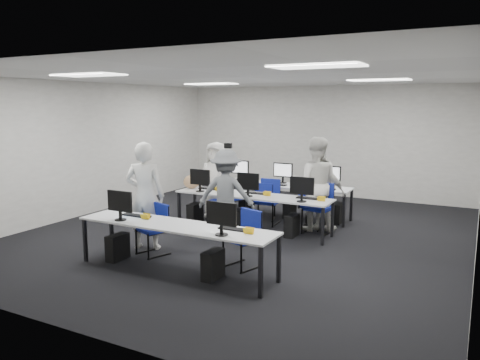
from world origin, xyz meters
The scene contains 23 objects.
room centered at (0.00, 0.00, 1.50)m, with size 9.00×9.02×3.00m.
ceiling_panels centered at (0.00, 0.00, 2.98)m, with size 5.20×4.60×0.02m.
desk_front centered at (0.00, -2.40, 0.68)m, with size 3.20×0.70×0.73m.
desk_mid centered at (0.00, 0.20, 0.68)m, with size 3.20×0.70×0.73m.
desk_back centered at (0.00, 1.60, 0.68)m, with size 3.20×0.70×0.73m.
equipment_front centered at (-0.19, -2.42, 0.36)m, with size 2.51×0.41×1.19m.
equipment_mid centered at (-0.19, 0.18, 0.36)m, with size 2.91×0.41×1.19m.
equipment_back centered at (0.19, 1.62, 0.36)m, with size 2.91×0.41×1.19m.
chair_0 centered at (-0.81, -1.90, 0.27)m, with size 0.54×0.56×0.85m.
chair_1 centered at (0.81, -1.77, 0.28)m, with size 0.56×0.58×0.89m.
chair_2 centered at (-1.02, 0.66, 0.26)m, with size 0.40×0.44×0.82m.
chair_3 centered at (0.03, 0.86, 0.29)m, with size 0.49×0.53×0.93m.
chair_4 centered at (1.21, 0.66, 0.31)m, with size 0.54×0.58×0.98m.
chair_5 centered at (-0.94, 1.12, 0.26)m, with size 0.51×0.54×0.82m.
chair_6 centered at (-0.15, 1.15, 0.26)m, with size 0.51×0.54×0.84m.
chair_7 centered at (0.99, 0.94, 0.29)m, with size 0.46×0.50×0.93m.
handbag centered at (-1.45, 0.23, 0.87)m, with size 0.35×0.22×0.29m, color #A57C55.
student_0 centered at (-1.14, -1.68, 0.94)m, with size 0.68×0.45×1.87m, color beige.
student_1 centered at (1.08, 0.84, 0.94)m, with size 0.91×0.71×1.87m, color beige.
student_2 centered at (-1.25, 0.92, 0.84)m, with size 0.82×0.53×1.68m, color beige.
student_3 centered at (1.19, 0.99, 0.74)m, with size 0.87×0.36×1.48m, color beige.
photographer centered at (-0.25, -0.40, 0.83)m, with size 1.08×0.62×1.67m, color slate.
dslr_camera centered at (-0.30, -0.23, 1.73)m, with size 0.14×0.18×0.10m, color black.
Camera 1 is at (3.99, -7.95, 2.50)m, focal length 35.00 mm.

